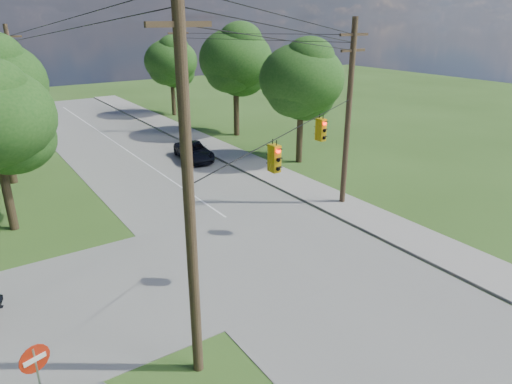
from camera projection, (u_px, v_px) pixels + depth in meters
ground at (317, 324)px, 16.60m from camera, size 140.00×140.00×0.00m
main_road at (279, 254)px, 21.51m from camera, size 10.00×100.00×0.03m
sidewalk_east at (378, 220)px, 24.97m from camera, size 2.60×100.00×0.12m
pole_sw at (188, 185)px, 12.29m from camera, size 2.00×0.32×12.00m
pole_ne at (348, 113)px, 25.46m from camera, size 2.00×0.32×10.50m
pole_north_e at (181, 78)px, 42.66m from camera, size 2.00×0.32×10.00m
pole_north_w at (17, 90)px, 35.45m from camera, size 2.00×0.32×10.00m
power_lines at (198, 45)px, 23.05m from camera, size 13.93×29.62×4.93m
traffic_signals at (300, 142)px, 19.39m from camera, size 4.91×3.27×1.05m
tree_e_near at (302, 79)px, 33.00m from camera, size 6.20×6.20×8.81m
tree_e_mid at (236, 60)px, 40.78m from camera, size 6.60×6.60×9.64m
tree_e_far at (171, 61)px, 49.93m from camera, size 5.80×5.80×8.32m
car_main_north at (194, 151)px, 35.44m from camera, size 2.99×5.11×1.34m
do_not_enter_sign at (36, 367)px, 12.06m from camera, size 0.80×0.27×2.48m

